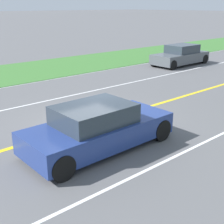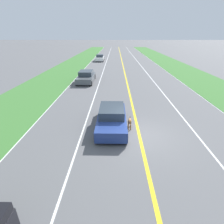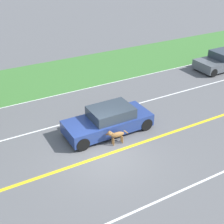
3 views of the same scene
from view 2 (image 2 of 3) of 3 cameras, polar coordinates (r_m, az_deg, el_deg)
name	(u,v)px [view 2 (image 2 of 3)]	position (r m, az deg, el deg)	size (l,w,h in m)	color
ground_plane	(139,135)	(10.78, 8.87, -7.48)	(400.00, 400.00, 0.00)	#5B5B5E
centre_divider_line	(139,135)	(10.78, 8.88, -7.46)	(0.18, 160.00, 0.01)	yellow
lane_edge_line_right	(25,134)	(12.02, -26.60, -6.42)	(0.14, 160.00, 0.01)	white
lane_dash_same_dir	(82,134)	(10.87, -9.88, -7.25)	(0.10, 160.00, 0.01)	white
lane_dash_oncoming	(197,136)	(11.78, 26.12, -6.96)	(0.10, 160.00, 0.01)	white
ego_car	(112,118)	(11.30, -0.07, -1.95)	(1.85, 4.44, 1.35)	navy
dog	(130,121)	(11.18, 5.79, -3.10)	(0.31, 1.18, 0.82)	olive
car_trailing_near	(86,77)	(22.90, -8.45, 11.28)	(1.94, 4.51, 1.37)	#51565B
car_trailing_mid	(100,58)	(42.00, -3.95, 17.22)	(1.82, 4.41, 1.40)	white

